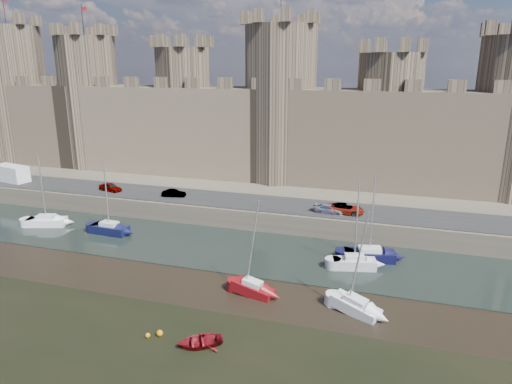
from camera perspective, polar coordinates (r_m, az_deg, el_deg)
ground at (r=34.63m, az=-22.80°, el=-21.00°), size 160.00×160.00×0.00m
water_channel at (r=52.50m, az=-5.96°, el=-6.74°), size 160.00×12.00×0.08m
quay at (r=84.90m, az=3.56°, el=2.92°), size 160.00×60.00×2.50m
road at (r=60.43m, az=-2.32°, el=-1.10°), size 160.00×7.00×0.10m
castle at (r=71.85m, az=0.89°, el=9.04°), size 108.50×11.00×29.00m
car_0 at (r=68.06m, az=-17.74°, el=0.58°), size 3.88×2.33×1.24m
car_1 at (r=63.07m, az=-10.24°, el=-0.17°), size 3.39×1.84×1.06m
car_2 at (r=56.04m, az=9.16°, el=-2.13°), size 3.81×1.79×1.08m
car_3 at (r=56.19m, az=11.03°, el=-2.07°), size 4.68×2.30×1.28m
van at (r=79.56m, az=-28.24°, el=2.04°), size 6.16×3.44×2.54m
sailboat_0 at (r=64.13m, az=-24.72°, el=-3.29°), size 5.16×3.24×9.01m
sailboat_1 at (r=58.38m, az=-17.84°, el=-4.33°), size 4.82×2.08×9.48m
sailboat_2 at (r=47.55m, az=12.19°, el=-8.55°), size 4.53×2.57×9.21m
sailboat_3 at (r=49.83m, az=14.01°, el=-7.56°), size 5.47×2.92×9.10m
sailboat_4 at (r=41.75m, az=-0.43°, el=-11.88°), size 4.03×2.21×8.91m
sailboat_5 at (r=39.92m, az=12.33°, el=-13.69°), size 4.42×3.14×8.91m
dinghy_4 at (r=35.48m, az=-7.08°, el=-18.09°), size 4.15×3.85×0.70m
buoy_1 at (r=37.13m, az=-13.38°, el=-17.04°), size 0.39×0.39×0.39m
buoy_3 at (r=37.09m, az=-11.94°, el=-16.88°), size 0.50×0.50×0.50m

